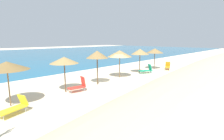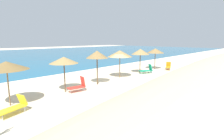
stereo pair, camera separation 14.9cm
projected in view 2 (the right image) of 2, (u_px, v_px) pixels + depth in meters
name	position (u px, v px, depth m)	size (l,w,h in m)	color
ground_plane	(119.00, 82.00, 16.58)	(160.00, 160.00, 0.00)	beige
sea_water	(2.00, 57.00, 40.98)	(160.00, 56.94, 0.01)	#1E6B93
beach_umbrella_0	(6.00, 66.00, 10.25)	(2.47, 2.47, 2.70)	brown
beach_umbrella_1	(64.00, 60.00, 13.07)	(2.13, 2.13, 2.68)	brown
beach_umbrella_2	(97.00, 55.00, 15.23)	(1.92, 1.92, 3.00)	brown
beach_umbrella_3	(120.00, 54.00, 18.09)	(2.54, 2.54, 2.85)	brown
beach_umbrella_4	(140.00, 52.00, 20.42)	(2.09, 2.09, 2.88)	brown
beach_umbrella_5	(155.00, 51.00, 23.26)	(2.25, 2.25, 2.79)	brown
lounge_chair_0	(147.00, 70.00, 20.79)	(1.61, 1.30, 1.07)	#199972
lounge_chair_1	(78.00, 85.00, 13.49)	(1.39, 0.82, 1.13)	red
lounge_chair_2	(14.00, 107.00, 9.40)	(1.66, 1.02, 0.95)	yellow
lounge_chair_3	(168.00, 66.00, 23.40)	(1.76, 1.23, 0.98)	orange
cooler_box	(153.00, 71.00, 21.06)	(0.58, 0.40, 0.43)	white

